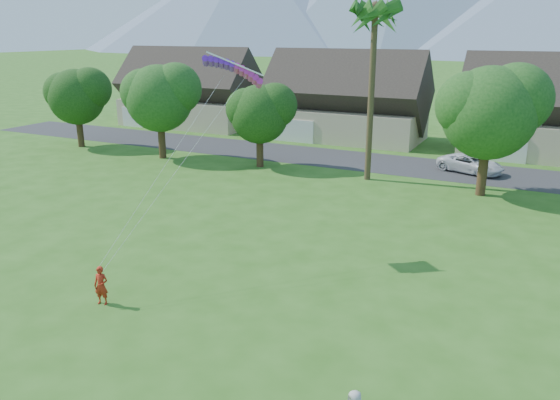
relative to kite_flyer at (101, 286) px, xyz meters
The scene contains 7 objects.
street 29.33m from the kite_flyer, 79.07° to the left, with size 90.00×7.00×0.01m, color #2D2D30.
kite_flyer is the anchor object (origin of this frame).
parked_car 30.50m from the kite_flyer, 70.74° to the left, with size 2.29×4.97×1.38m, color silver.
houses_row 38.36m from the kite_flyer, 80.90° to the left, with size 72.75×8.19×8.86m.
tree_row 23.49m from the kite_flyer, 78.99° to the left, with size 62.27×6.67×8.45m.
fan_palm 26.00m from the kite_flyer, 81.31° to the left, with size 3.00×3.00×13.80m.
parafoil_kite 11.49m from the kite_flyer, 79.08° to the left, with size 3.21×1.52×0.50m.
Camera 1 is at (9.56, -9.23, 10.46)m, focal length 35.00 mm.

